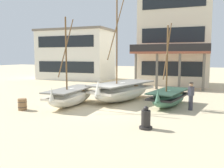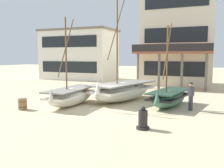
{
  "view_description": "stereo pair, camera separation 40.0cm",
  "coord_description": "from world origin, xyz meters",
  "px_view_note": "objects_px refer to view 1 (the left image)",
  "views": [
    {
      "loc": [
        5.84,
        -14.06,
        3.27
      ],
      "look_at": [
        0.0,
        1.0,
        1.4
      ],
      "focal_mm": 39.19,
      "sensor_mm": 36.0,
      "label": 1
    },
    {
      "loc": [
        6.21,
        -13.92,
        3.27
      ],
      "look_at": [
        0.0,
        1.0,
        1.4
      ],
      "focal_mm": 39.19,
      "sensor_mm": 36.0,
      "label": 2
    }
  ],
  "objects_px": {
    "capstan_winch": "(146,120)",
    "harbor_building_main": "(175,37)",
    "fishing_boat_near_left": "(169,97)",
    "wooden_barrel": "(22,104)",
    "fishing_boat_far_right": "(72,96)",
    "harbor_building_annex": "(76,54)",
    "fisherman_by_hull": "(191,96)",
    "fishing_boat_centre_large": "(122,91)"
  },
  "relations": [
    {
      "from": "fishing_boat_centre_large",
      "to": "wooden_barrel",
      "type": "relative_size",
      "value": 11.12
    },
    {
      "from": "fisherman_by_hull",
      "to": "harbor_building_main",
      "type": "distance_m",
      "value": 14.72
    },
    {
      "from": "capstan_winch",
      "to": "harbor_building_annex",
      "type": "distance_m",
      "value": 24.95
    },
    {
      "from": "wooden_barrel",
      "to": "harbor_building_main",
      "type": "height_order",
      "value": "harbor_building_main"
    },
    {
      "from": "fishing_boat_centre_large",
      "to": "fisherman_by_hull",
      "type": "bearing_deg",
      "value": -16.49
    },
    {
      "from": "fishing_boat_centre_large",
      "to": "fisherman_by_hull",
      "type": "relative_size",
      "value": 4.62
    },
    {
      "from": "fisherman_by_hull",
      "to": "capstan_winch",
      "type": "xyz_separation_m",
      "value": [
        -1.64,
        -4.72,
        -0.42
      ]
    },
    {
      "from": "capstan_winch",
      "to": "wooden_barrel",
      "type": "relative_size",
      "value": 1.48
    },
    {
      "from": "fishing_boat_near_left",
      "to": "harbor_building_main",
      "type": "bearing_deg",
      "value": 95.5
    },
    {
      "from": "capstan_winch",
      "to": "fisherman_by_hull",
      "type": "bearing_deg",
      "value": 70.83
    },
    {
      "from": "fisherman_by_hull",
      "to": "harbor_building_main",
      "type": "relative_size",
      "value": 0.16
    },
    {
      "from": "fishing_boat_near_left",
      "to": "wooden_barrel",
      "type": "distance_m",
      "value": 9.2
    },
    {
      "from": "wooden_barrel",
      "to": "harbor_building_main",
      "type": "distance_m",
      "value": 19.37
    },
    {
      "from": "wooden_barrel",
      "to": "harbor_building_annex",
      "type": "bearing_deg",
      "value": 110.17
    },
    {
      "from": "fishing_boat_near_left",
      "to": "harbor_building_annex",
      "type": "distance_m",
      "value": 21.02
    },
    {
      "from": "fishing_boat_far_right",
      "to": "harbor_building_main",
      "type": "height_order",
      "value": "harbor_building_main"
    },
    {
      "from": "fishing_boat_near_left",
      "to": "harbor_building_main",
      "type": "relative_size",
      "value": 0.5
    },
    {
      "from": "fishing_boat_far_right",
      "to": "capstan_winch",
      "type": "bearing_deg",
      "value": -30.06
    },
    {
      "from": "fishing_boat_far_right",
      "to": "harbor_building_annex",
      "type": "distance_m",
      "value": 19.0
    },
    {
      "from": "fishing_boat_centre_large",
      "to": "wooden_barrel",
      "type": "xyz_separation_m",
      "value": [
        -4.65,
        -5.11,
        -0.4
      ]
    },
    {
      "from": "fisherman_by_hull",
      "to": "wooden_barrel",
      "type": "relative_size",
      "value": 2.41
    },
    {
      "from": "fishing_boat_near_left",
      "to": "wooden_barrel",
      "type": "height_order",
      "value": "fishing_boat_near_left"
    },
    {
      "from": "fishing_boat_far_right",
      "to": "fisherman_by_hull",
      "type": "bearing_deg",
      "value": 10.35
    },
    {
      "from": "fishing_boat_far_right",
      "to": "harbor_building_main",
      "type": "relative_size",
      "value": 0.53
    },
    {
      "from": "fishing_boat_near_left",
      "to": "capstan_winch",
      "type": "bearing_deg",
      "value": -92.38
    },
    {
      "from": "wooden_barrel",
      "to": "fishing_boat_far_right",
      "type": "bearing_deg",
      "value": 48.38
    },
    {
      "from": "fishing_boat_near_left",
      "to": "fishing_boat_centre_large",
      "type": "height_order",
      "value": "fishing_boat_centre_large"
    },
    {
      "from": "capstan_winch",
      "to": "harbor_building_main",
      "type": "bearing_deg",
      "value": 93.19
    },
    {
      "from": "fishing_boat_centre_large",
      "to": "harbor_building_annex",
      "type": "distance_m",
      "value": 18.14
    },
    {
      "from": "fishing_boat_near_left",
      "to": "fishing_boat_far_right",
      "type": "relative_size",
      "value": 0.94
    },
    {
      "from": "harbor_building_annex",
      "to": "capstan_winch",
      "type": "bearing_deg",
      "value": -53.38
    },
    {
      "from": "capstan_winch",
      "to": "harbor_building_main",
      "type": "height_order",
      "value": "harbor_building_main"
    },
    {
      "from": "fishing_boat_near_left",
      "to": "capstan_winch",
      "type": "height_order",
      "value": "fishing_boat_near_left"
    },
    {
      "from": "wooden_barrel",
      "to": "harbor_building_annex",
      "type": "relative_size",
      "value": 0.07
    },
    {
      "from": "fisherman_by_hull",
      "to": "capstan_winch",
      "type": "distance_m",
      "value": 5.01
    },
    {
      "from": "fishing_boat_near_left",
      "to": "harbor_building_main",
      "type": "xyz_separation_m",
      "value": [
        -1.26,
        13.03,
        4.78
      ]
    },
    {
      "from": "fisherman_by_hull",
      "to": "wooden_barrel",
      "type": "height_order",
      "value": "fisherman_by_hull"
    },
    {
      "from": "wooden_barrel",
      "to": "harbor_building_annex",
      "type": "height_order",
      "value": "harbor_building_annex"
    },
    {
      "from": "capstan_winch",
      "to": "harbor_building_annex",
      "type": "xyz_separation_m",
      "value": [
        -14.77,
        19.87,
        3.03
      ]
    },
    {
      "from": "fishing_boat_far_right",
      "to": "fisherman_by_hull",
      "type": "xyz_separation_m",
      "value": [
        7.44,
        1.36,
        0.2
      ]
    },
    {
      "from": "fishing_boat_centre_large",
      "to": "capstan_winch",
      "type": "height_order",
      "value": "fishing_boat_centre_large"
    },
    {
      "from": "capstan_winch",
      "to": "wooden_barrel",
      "type": "distance_m",
      "value": 7.93
    }
  ]
}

